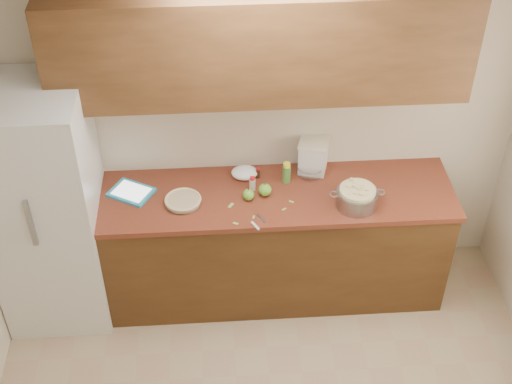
{
  "coord_description": "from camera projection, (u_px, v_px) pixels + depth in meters",
  "views": [
    {
      "loc": [
        -0.29,
        -2.23,
        4.01
      ],
      "look_at": [
        -0.04,
        1.43,
        0.98
      ],
      "focal_mm": 50.0,
      "sensor_mm": 36.0,
      "label": 1
    }
  ],
  "objects": [
    {
      "name": "cinnamon_shaker",
      "position": [
        252.0,
        184.0,
        4.84
      ],
      "size": [
        0.04,
        0.04,
        0.1
      ],
      "rotation": [
        0.0,
        0.0,
        -0.02
      ],
      "color": "beige",
      "rests_on": "counter_run"
    },
    {
      "name": "apple_center",
      "position": [
        265.0,
        190.0,
        4.8
      ],
      "size": [
        0.09,
        0.09,
        0.1
      ],
      "color": "#60A52A",
      "rests_on": "counter_run"
    },
    {
      "name": "tablet",
      "position": [
        131.0,
        192.0,
        4.83
      ],
      "size": [
        0.35,
        0.32,
        0.02
      ],
      "rotation": [
        0.0,
        0.0,
        -0.52
      ],
      "color": "#289AC1",
      "rests_on": "counter_run"
    },
    {
      "name": "peel_a",
      "position": [
        291.0,
        202.0,
        4.77
      ],
      "size": [
        0.04,
        0.03,
        0.0
      ],
      "primitive_type": "cube",
      "rotation": [
        0.0,
        0.0,
        2.6
      ],
      "color": "#8DC25E",
      "rests_on": "counter_run"
    },
    {
      "name": "upper_cabinets",
      "position": [
        260.0,
        46.0,
        4.29
      ],
      "size": [
        2.6,
        0.34,
        0.7
      ],
      "primitive_type": "cube",
      "color": "brown",
      "rests_on": "room_shell"
    },
    {
      "name": "colander",
      "position": [
        357.0,
        197.0,
        4.7
      ],
      "size": [
        0.37,
        0.27,
        0.14
      ],
      "rotation": [
        0.0,
        0.0,
        0.38
      ],
      "color": "gray",
      "rests_on": "counter_run"
    },
    {
      "name": "paring_knife",
      "position": [
        256.0,
        225.0,
        4.58
      ],
      "size": [
        0.1,
        0.16,
        0.02
      ],
      "rotation": [
        0.0,
        0.0,
        0.52
      ],
      "color": "gray",
      "rests_on": "counter_run"
    },
    {
      "name": "peel_c",
      "position": [
        284.0,
        209.0,
        4.71
      ],
      "size": [
        0.03,
        0.03,
        0.0
      ],
      "primitive_type": "cube",
      "rotation": [
        0.0,
        0.0,
        -2.57
      ],
      "color": "#8DC25E",
      "rests_on": "counter_run"
    },
    {
      "name": "fridge",
      "position": [
        46.0,
        209.0,
        4.74
      ],
      "size": [
        0.7,
        0.7,
        1.8
      ],
      "primitive_type": "cube",
      "color": "silver",
      "rests_on": "ground"
    },
    {
      "name": "lemon_bottle",
      "position": [
        287.0,
        173.0,
        4.89
      ],
      "size": [
        0.06,
        0.06,
        0.16
      ],
      "rotation": [
        0.0,
        0.0,
        0.26
      ],
      "color": "#4C8C38",
      "rests_on": "counter_run"
    },
    {
      "name": "peel_b",
      "position": [
        231.0,
        205.0,
        4.74
      ],
      "size": [
        0.05,
        0.05,
        0.0
      ],
      "primitive_type": "cube",
      "rotation": [
        0.0,
        0.0,
        -2.15
      ],
      "color": "#8DC25E",
      "rests_on": "counter_run"
    },
    {
      "name": "peel_d",
      "position": [
        236.0,
        223.0,
        4.6
      ],
      "size": [
        0.04,
        0.03,
        0.0
      ],
      "primitive_type": "cube",
      "rotation": [
        0.0,
        0.0,
        -0.43
      ],
      "color": "#8DC25E",
      "rests_on": "counter_run"
    },
    {
      "name": "room_shell",
      "position": [
        284.0,
        327.0,
        3.46
      ],
      "size": [
        3.6,
        3.6,
        3.6
      ],
      "color": "tan",
      "rests_on": "ground"
    },
    {
      "name": "paper_towel",
      "position": [
        245.0,
        173.0,
        4.95
      ],
      "size": [
        0.21,
        0.19,
        0.08
      ],
      "primitive_type": "ellipsoid",
      "rotation": [
        0.0,
        0.0,
        0.23
      ],
      "color": "white",
      "rests_on": "counter_run"
    },
    {
      "name": "vanilla_bottle",
      "position": [
        258.0,
        173.0,
        4.95
      ],
      "size": [
        0.03,
        0.03,
        0.08
      ],
      "rotation": [
        0.0,
        0.0,
        -0.41
      ],
      "color": "black",
      "rests_on": "counter_run"
    },
    {
      "name": "mixing_bowl",
      "position": [
        310.0,
        169.0,
        4.98
      ],
      "size": [
        0.19,
        0.19,
        0.07
      ],
      "rotation": [
        0.0,
        0.0,
        0.01
      ],
      "color": "silver",
      "rests_on": "counter_run"
    },
    {
      "name": "flour_canister",
      "position": [
        313.0,
        155.0,
        4.97
      ],
      "size": [
        0.25,
        0.25,
        0.24
      ],
      "rotation": [
        0.0,
        0.0,
        -0.28
      ],
      "color": "white",
      "rests_on": "counter_run"
    },
    {
      "name": "apple_left",
      "position": [
        249.0,
        195.0,
        4.76
      ],
      "size": [
        0.08,
        0.08,
        0.09
      ],
      "color": "#60A52A",
      "rests_on": "counter_run"
    },
    {
      "name": "peel_e",
      "position": [
        254.0,
        217.0,
        4.65
      ],
      "size": [
        0.02,
        0.03,
        0.0
      ],
      "primitive_type": "cube",
      "rotation": [
        0.0,
        0.0,
        -1.88
      ],
      "color": "#8DC25E",
      "rests_on": "counter_run"
    },
    {
      "name": "counter_run",
      "position": [
        261.0,
        243.0,
        5.12
      ],
      "size": [
        2.64,
        0.68,
        0.92
      ],
      "color": "#4F3016",
      "rests_on": "ground"
    },
    {
      "name": "pie",
      "position": [
        183.0,
        201.0,
        4.74
      ],
      "size": [
        0.25,
        0.25,
        0.04
      ],
      "rotation": [
        0.0,
        0.0,
        0.37
      ],
      "color": "silver",
      "rests_on": "counter_run"
    }
  ]
}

